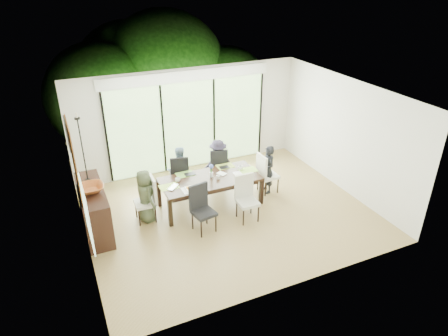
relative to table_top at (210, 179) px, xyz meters
name	(u,v)px	position (x,y,z in m)	size (l,w,h in m)	color
floor	(229,213)	(0.24, -0.48, -0.67)	(6.00, 5.00, 0.01)	olive
ceiling	(229,94)	(0.24, -0.48, 2.04)	(6.00, 5.00, 0.01)	white
wall_back	(188,120)	(0.24, 2.03, 0.69)	(6.00, 0.02, 2.70)	silver
wall_front	(296,221)	(0.24, -2.99, 0.69)	(6.00, 0.02, 2.70)	white
wall_left	(77,187)	(-2.77, -0.48, 0.69)	(0.02, 5.00, 2.70)	beige
wall_right	(345,135)	(3.25, -0.48, 0.69)	(0.02, 5.00, 2.70)	silver
glass_doors	(189,126)	(0.24, 1.99, 0.54)	(4.20, 0.02, 2.30)	#598C3F
blinds_header	(187,76)	(0.24, 1.98, 1.84)	(4.40, 0.06, 0.28)	white
mullion_a	(107,139)	(-1.86, 1.98, 0.54)	(0.05, 0.04, 2.30)	black
mullion_b	(163,130)	(-0.46, 1.98, 0.54)	(0.05, 0.04, 2.30)	black
mullion_c	(214,122)	(0.94, 1.98, 0.54)	(0.05, 0.04, 2.30)	black
mullion_d	(260,115)	(2.34, 1.98, 0.54)	(0.05, 0.04, 2.30)	black
side_window	(87,214)	(-2.73, -1.68, 0.84)	(0.02, 0.90, 1.00)	#8CAD7F
deck	(180,155)	(0.24, 2.92, -0.71)	(6.00, 1.80, 0.10)	#513022
rail_top	(171,127)	(0.24, 3.72, -0.11)	(6.00, 0.08, 0.06)	brown
foliage_left	(100,97)	(-1.56, 4.72, 0.78)	(3.20, 3.20, 3.20)	#14380F
foliage_mid	(165,73)	(0.64, 5.32, 1.14)	(4.00, 4.00, 4.00)	#14380F
foliage_right	(226,89)	(2.44, 4.52, 0.60)	(2.80, 2.80, 2.80)	#14380F
foliage_far	(130,77)	(-0.36, 6.02, 0.96)	(3.60, 3.60, 3.60)	#14380F
table_top	(210,179)	(0.00, 0.00, 0.00)	(2.21, 1.01, 0.06)	black
table_apron	(210,182)	(0.00, 0.00, -0.08)	(2.02, 0.83, 0.09)	black
table_leg_fl	(170,213)	(-1.08, -0.43, -0.34)	(0.08, 0.08, 0.63)	black
table_leg_fr	(261,191)	(1.08, -0.43, -0.34)	(0.08, 0.08, 0.63)	black
table_leg_bl	(159,194)	(-1.08, 0.43, -0.34)	(0.08, 0.08, 0.63)	black
table_leg_br	(244,175)	(1.08, 0.43, -0.34)	(0.08, 0.08, 0.63)	black
chair_left_end	(145,200)	(-1.50, 0.00, -0.16)	(0.42, 0.42, 1.01)	silver
chair_right_end	(268,173)	(1.50, 0.00, -0.16)	(0.42, 0.42, 1.01)	white
chair_far_left	(179,173)	(-0.45, 0.85, -0.16)	(0.42, 0.42, 1.01)	black
chair_far_right	(218,165)	(0.55, 0.85, -0.16)	(0.42, 0.42, 1.01)	black
chair_near_left	(204,210)	(-0.50, -0.87, -0.16)	(0.42, 0.42, 1.01)	black
chair_near_right	(248,199)	(0.50, -0.87, -0.16)	(0.42, 0.42, 1.01)	beige
person_left_end	(145,196)	(-1.48, 0.00, -0.07)	(0.55, 0.35, 1.19)	#444E34
person_right_end	(268,170)	(1.48, 0.00, -0.07)	(0.55, 0.35, 1.19)	black
person_far_left	(179,170)	(-0.45, 0.83, -0.07)	(0.55, 0.35, 1.19)	#7593A9
person_far_right	(218,163)	(0.55, 0.83, -0.07)	(0.55, 0.35, 1.19)	#241E2E
placemat_left	(169,187)	(-0.95, 0.00, 0.03)	(0.40, 0.29, 0.01)	#93B641
placemat_right	(248,170)	(0.95, 0.00, 0.03)	(0.40, 0.29, 0.01)	#8EBB43
placemat_far_l	(185,174)	(-0.45, 0.40, 0.03)	(0.40, 0.29, 0.01)	#6B9F38
placemat_far_r	(225,166)	(0.55, 0.40, 0.03)	(0.40, 0.29, 0.01)	olive
placemat_paper	(191,189)	(-0.55, -0.30, 0.03)	(0.40, 0.29, 0.01)	white
tablet_far_l	(190,174)	(-0.35, 0.35, 0.04)	(0.24, 0.17, 0.01)	black
tablet_far_r	(224,167)	(0.50, 0.35, 0.04)	(0.22, 0.16, 0.01)	black
papers	(239,173)	(0.70, -0.05, 0.03)	(0.28, 0.20, 0.00)	white
platter_base	(191,189)	(-0.55, -0.30, 0.04)	(0.24, 0.24, 0.02)	white
platter_snacks	(191,188)	(-0.55, -0.30, 0.06)	(0.18, 0.18, 0.01)	orange
vase	(211,175)	(0.05, 0.05, 0.08)	(0.07, 0.07, 0.11)	silver
hyacinth_stems	(211,170)	(0.05, 0.05, 0.19)	(0.04, 0.04, 0.15)	#337226
hyacinth_blooms	(211,167)	(0.05, 0.05, 0.28)	(0.10, 0.10, 0.10)	#5267CE
laptop	(175,187)	(-0.85, -0.10, 0.04)	(0.30, 0.19, 0.02)	silver
cup_a	(178,180)	(-0.70, 0.15, 0.07)	(0.11, 0.11, 0.09)	white
cup_b	(218,177)	(0.15, -0.10, 0.07)	(0.09, 0.09, 0.08)	white
cup_c	(240,168)	(0.80, 0.10, 0.07)	(0.11, 0.11, 0.09)	white
book	(220,175)	(0.25, 0.05, 0.04)	(0.15, 0.21, 0.02)	white
sideboard	(94,209)	(-2.52, 0.09, -0.18)	(0.48, 1.71, 0.96)	black
bowl	(91,188)	(-2.52, -0.01, 0.36)	(0.51, 0.51, 0.12)	#9A4C21
candlestick_base	(88,180)	(-2.52, 0.44, 0.32)	(0.11, 0.11, 0.04)	black
candlestick_shaft	(83,150)	(-2.52, 0.44, 1.00)	(0.03, 0.03, 1.34)	black
candlestick_pan	(77,118)	(-2.52, 0.44, 1.66)	(0.11, 0.11, 0.03)	black
candle	(77,115)	(-2.52, 0.44, 1.72)	(0.04, 0.04, 0.11)	silver
tapestry	(74,161)	(-2.73, -0.08, 1.04)	(0.02, 1.00, 1.50)	#944A15
art_frame	(67,134)	(-2.73, 1.22, 1.09)	(0.03, 0.55, 0.65)	black
art_canvas	(68,134)	(-2.71, 1.22, 1.09)	(0.01, 0.45, 0.55)	#1B4857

